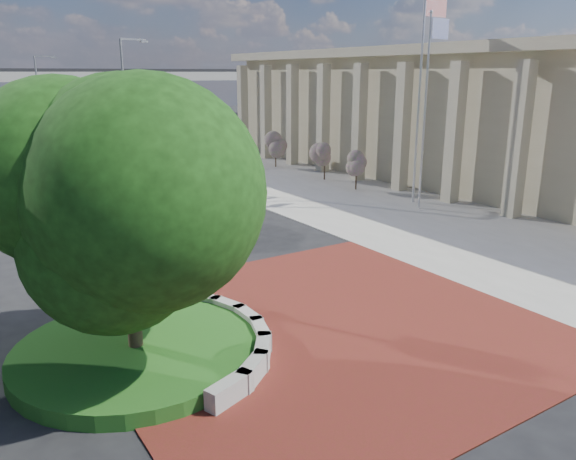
# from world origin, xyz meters

# --- Properties ---
(ground) EXTENTS (200.00, 200.00, 0.00)m
(ground) POSITION_xyz_m (0.00, 0.00, 0.00)
(ground) COLOR black
(ground) RESTS_ON ground
(plaza) EXTENTS (12.00, 12.00, 0.04)m
(plaza) POSITION_xyz_m (0.00, -1.00, 0.02)
(plaza) COLOR maroon
(plaza) RESTS_ON ground
(sidewalk) EXTENTS (20.00, 50.00, 0.04)m
(sidewalk) POSITION_xyz_m (16.00, 10.00, 0.02)
(sidewalk) COLOR #9E9B93
(sidewalk) RESTS_ON ground
(planter_wall) EXTENTS (2.96, 6.77, 0.54)m
(planter_wall) POSITION_xyz_m (-2.71, -0.00, 0.27)
(planter_wall) COLOR #9E9B93
(planter_wall) RESTS_ON ground
(grass_bed) EXTENTS (6.10, 6.10, 0.40)m
(grass_bed) POSITION_xyz_m (-5.00, 0.00, 0.20)
(grass_bed) COLOR #224F16
(grass_bed) RESTS_ON ground
(civic_building) EXTENTS (17.35, 44.00, 8.60)m
(civic_building) POSITION_xyz_m (23.60, 12.00, 4.33)
(civic_building) COLOR tan
(civic_building) RESTS_ON ground
(tree_planter) EXTENTS (5.20, 5.20, 6.33)m
(tree_planter) POSITION_xyz_m (-5.00, 0.00, 3.72)
(tree_planter) COLOR #38281C
(tree_planter) RESTS_ON ground
(tree_street) EXTENTS (4.40, 4.40, 5.45)m
(tree_street) POSITION_xyz_m (-4.00, 18.00, 3.24)
(tree_street) COLOR #38281C
(tree_street) RESTS_ON ground
(post_clock) EXTENTS (1.10, 1.10, 4.49)m
(post_clock) POSITION_xyz_m (-2.29, 2.68, 2.47)
(post_clock) COLOR black
(post_clock) RESTS_ON ground
(parked_car) EXTENTS (2.15, 4.15, 1.35)m
(parked_car) POSITION_xyz_m (1.57, 38.20, 0.67)
(parked_car) COLOR #530B16
(parked_car) RESTS_ON ground
(flagpole_a) EXTENTS (1.77, 0.20, 11.29)m
(flagpole_a) POSITION_xyz_m (13.76, 9.07, 5.78)
(flagpole_a) COLOR silver
(flagpole_a) RESTS_ON ground
(flagpole_b) EXTENTS (1.55, 0.27, 9.94)m
(flagpole_b) POSITION_xyz_m (12.94, 7.82, 5.09)
(flagpole_b) COLOR silver
(flagpole_b) RESTS_ON ground
(street_lamp_near) EXTENTS (2.00, 0.70, 9.09)m
(street_lamp_near) POSITION_xyz_m (2.65, 23.69, 5.33)
(street_lamp_near) COLOR slate
(street_lamp_near) RESTS_ON ground
(street_lamp_far) EXTENTS (1.89, 0.29, 8.41)m
(street_lamp_far) POSITION_xyz_m (0.45, 40.97, 4.93)
(street_lamp_far) COLOR slate
(street_lamp_far) RESTS_ON ground
(shrub_near) EXTENTS (1.20, 1.20, 2.20)m
(shrub_near) POSITION_xyz_m (13.31, 13.51, 1.59)
(shrub_near) COLOR #38281C
(shrub_near) RESTS_ON ground
(shrub_mid) EXTENTS (1.20, 1.20, 2.20)m
(shrub_mid) POSITION_xyz_m (13.66, 17.25, 1.59)
(shrub_mid) COLOR #38281C
(shrub_mid) RESTS_ON ground
(shrub_far) EXTENTS (1.20, 1.20, 2.20)m
(shrub_far) POSITION_xyz_m (13.70, 23.57, 1.59)
(shrub_far) COLOR #38281C
(shrub_far) RESTS_ON ground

